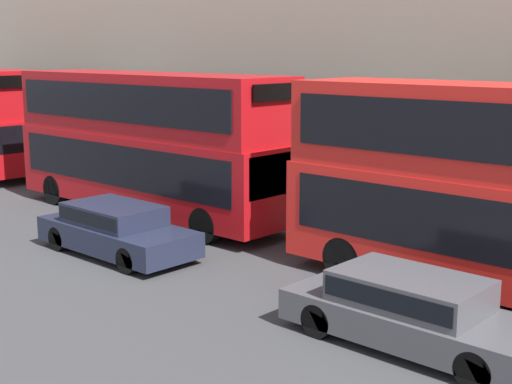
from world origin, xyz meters
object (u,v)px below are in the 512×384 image
Objects in this scene: pedestrian at (47,152)px; bus_second_in_queue at (149,138)px; car_hatchback at (116,228)px; car_dark_sedan at (412,309)px.

bus_second_in_queue is at bearing -103.40° from pedestrian.
car_hatchback is (-3.40, -2.79, -1.76)m from bus_second_in_queue.
car_dark_sedan is (-3.40, -11.37, -1.77)m from bus_second_in_queue.
car_hatchback reaches higher than car_dark_sedan.
pedestrian reaches higher than car_dark_sedan.
car_dark_sedan is at bearing -105.16° from pedestrian.
bus_second_in_queue is at bearing 39.37° from car_hatchback.
car_hatchback is (-0.00, 8.58, 0.00)m from car_dark_sedan.
car_hatchback is at bearing 90.00° from car_dark_sedan.
pedestrian is (5.73, 12.56, 0.16)m from car_hatchback.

